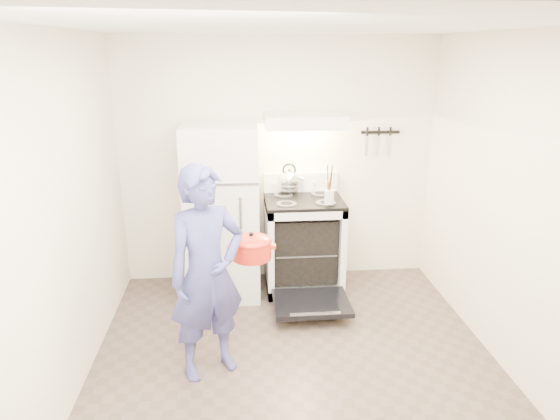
% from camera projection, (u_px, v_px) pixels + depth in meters
% --- Properties ---
extents(floor, '(3.60, 3.60, 0.00)m').
position_uv_depth(floor, '(298.00, 375.00, 3.80)').
color(floor, brown).
rests_on(floor, ground).
extents(back_wall, '(3.20, 0.02, 2.50)m').
position_uv_depth(back_wall, '(278.00, 163.00, 5.11)').
color(back_wall, beige).
rests_on(back_wall, ground).
extents(refrigerator, '(0.70, 0.70, 1.70)m').
position_uv_depth(refrigerator, '(222.00, 212.00, 4.86)').
color(refrigerator, silver).
rests_on(refrigerator, floor).
extents(stove_body, '(0.76, 0.65, 0.92)m').
position_uv_depth(stove_body, '(303.00, 245.00, 5.07)').
color(stove_body, silver).
rests_on(stove_body, floor).
extents(cooktop, '(0.76, 0.65, 0.03)m').
position_uv_depth(cooktop, '(304.00, 201.00, 4.92)').
color(cooktop, black).
rests_on(cooktop, stove_body).
extents(backsplash, '(0.76, 0.07, 0.20)m').
position_uv_depth(backsplash, '(300.00, 182.00, 5.16)').
color(backsplash, silver).
rests_on(backsplash, cooktop).
extents(oven_door, '(0.70, 0.54, 0.04)m').
position_uv_depth(oven_door, '(311.00, 303.00, 4.61)').
color(oven_door, black).
rests_on(oven_door, floor).
extents(oven_rack, '(0.60, 0.52, 0.01)m').
position_uv_depth(oven_rack, '(303.00, 247.00, 5.08)').
color(oven_rack, slate).
rests_on(oven_rack, stove_body).
extents(range_hood, '(0.76, 0.50, 0.12)m').
position_uv_depth(range_hood, '(304.00, 121.00, 4.75)').
color(range_hood, silver).
rests_on(range_hood, back_wall).
extents(knife_strip, '(0.40, 0.02, 0.03)m').
position_uv_depth(knife_strip, '(380.00, 132.00, 5.09)').
color(knife_strip, black).
rests_on(knife_strip, back_wall).
extents(pizza_stone, '(0.32, 0.32, 0.02)m').
position_uv_depth(pizza_stone, '(307.00, 243.00, 5.14)').
color(pizza_stone, '#846446').
rests_on(pizza_stone, oven_rack).
extents(tea_kettle, '(0.26, 0.21, 0.31)m').
position_uv_depth(tea_kettle, '(289.00, 179.00, 5.07)').
color(tea_kettle, '#B7B7BC').
rests_on(tea_kettle, cooktop).
extents(utensil_jar, '(0.11, 0.11, 0.13)m').
position_uv_depth(utensil_jar, '(329.00, 197.00, 4.66)').
color(utensil_jar, silver).
rests_on(utensil_jar, cooktop).
extents(person, '(0.70, 0.62, 1.62)m').
position_uv_depth(person, '(207.00, 274.00, 3.62)').
color(person, navy).
rests_on(person, floor).
extents(dutch_oven, '(0.38, 0.31, 0.24)m').
position_uv_depth(dutch_oven, '(252.00, 249.00, 3.91)').
color(dutch_oven, red).
rests_on(dutch_oven, person).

